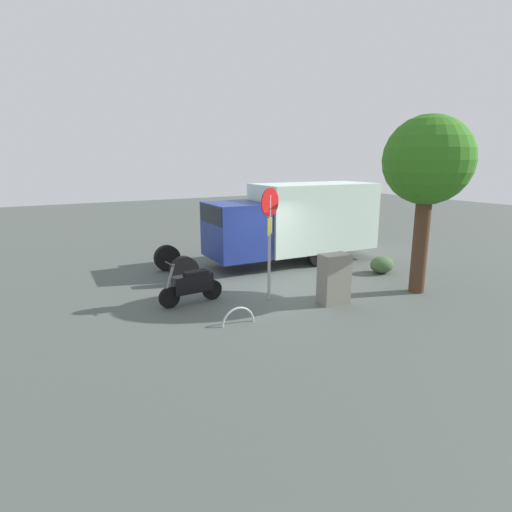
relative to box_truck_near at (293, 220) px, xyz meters
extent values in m
plane|color=#4A514C|center=(1.95, 2.65, -1.62)|extent=(60.00, 60.00, 0.00)
cylinder|color=black|center=(-0.58, -0.92, -1.17)|extent=(0.91, 0.29, 0.90)
cylinder|color=black|center=(-0.49, 0.97, -1.17)|extent=(0.91, 0.29, 0.90)
cylinder|color=black|center=(4.48, -1.16, -1.17)|extent=(0.91, 0.29, 0.90)
cylinder|color=black|center=(4.57, 0.74, -1.17)|extent=(0.91, 0.29, 0.90)
cube|color=silver|center=(-0.94, 0.04, 0.07)|extent=(4.67, 2.41, 2.48)
cube|color=navy|center=(2.34, -0.11, -0.22)|extent=(1.90, 2.18, 1.90)
cube|color=black|center=(2.34, -0.11, 0.38)|extent=(1.91, 2.02, 0.60)
cylinder|color=black|center=(5.65, 2.51, -1.34)|extent=(0.56, 0.13, 0.56)
cylinder|color=black|center=(4.40, 2.45, -1.34)|extent=(0.56, 0.13, 0.56)
cube|color=black|center=(4.97, 2.48, -1.06)|extent=(1.12, 0.38, 0.48)
cube|color=black|center=(4.87, 2.47, -0.79)|extent=(0.65, 0.31, 0.12)
cylinder|color=slate|center=(5.60, 2.51, -0.79)|extent=(0.29, 0.08, 0.69)
cylinder|color=black|center=(5.60, 2.51, -0.44)|extent=(0.07, 0.55, 0.04)
cylinder|color=#9E9EA3|center=(3.03, 3.23, -0.18)|extent=(0.08, 0.08, 2.89)
cylinder|color=red|center=(3.03, 3.25, 1.08)|extent=(0.71, 0.32, 0.76)
cube|color=yellow|center=(3.03, 3.25, 0.44)|extent=(0.33, 0.33, 0.44)
cylinder|color=#47301E|center=(-1.09, 4.82, -0.16)|extent=(0.44, 0.44, 2.93)
sphere|color=#2E6D1A|center=(-1.09, 4.82, 2.16)|extent=(2.45, 2.45, 2.45)
cube|color=gray|center=(1.68, 4.35, -0.94)|extent=(0.82, 0.55, 1.35)
torus|color=#B7B7BC|center=(4.60, 4.38, -1.62)|extent=(0.85, 0.08, 0.85)
ellipsoid|color=#415D35|center=(-1.76, 2.84, -1.33)|extent=(0.85, 0.70, 0.58)
camera|label=1|loc=(8.84, 12.52, 2.16)|focal=29.04mm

